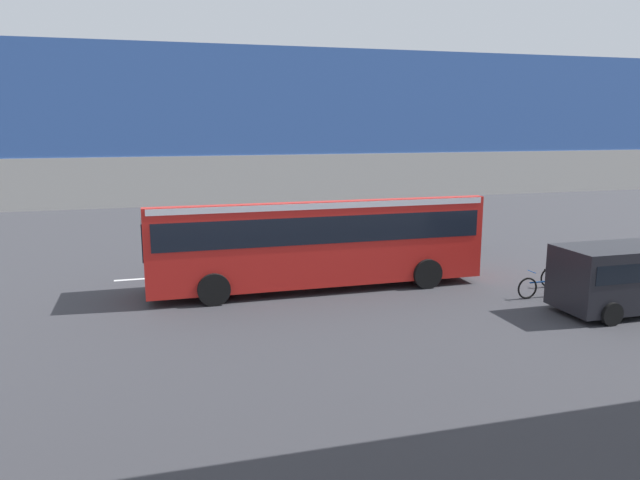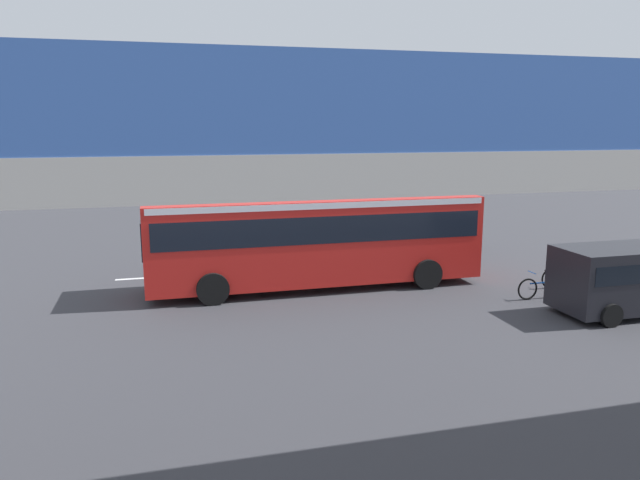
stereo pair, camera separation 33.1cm
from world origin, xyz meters
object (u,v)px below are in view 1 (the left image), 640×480
Objects in this scene: pedestrian at (469,230)px; traffic_sign at (251,220)px; parked_van at (634,273)px; bicycle_orange at (562,276)px; city_bus at (315,234)px; bicycle_blue at (541,287)px.

traffic_sign is at bearing 3.83° from pedestrian.
traffic_sign is at bearing -41.57° from parked_van.
city_bus is at bearing -15.77° from bicycle_orange.
bicycle_blue is (-6.79, 3.39, -1.51)m from city_bus.
city_bus is 4.12× the size of traffic_sign.
traffic_sign is (1.62, -3.67, 0.01)m from city_bus.
city_bus is 4.01m from traffic_sign.
bicycle_orange is at bearing 148.90° from traffic_sign.
bicycle_orange is 6.73m from pedestrian.
city_bus is at bearing 113.86° from traffic_sign.
parked_van is at bearing 138.43° from traffic_sign.
bicycle_orange is 0.63× the size of traffic_sign.
city_bus is 2.40× the size of parked_van.
pedestrian is 10.20m from traffic_sign.
traffic_sign is (10.18, -9.02, 0.71)m from parked_van.
traffic_sign is (10.13, 0.68, 1.00)m from pedestrian.
parked_van is 3.10m from bicycle_orange.
parked_van is 1.71× the size of traffic_sign.
traffic_sign reaches higher than bicycle_orange.
parked_van reaches higher than bicycle_orange.
city_bus is 7.73m from bicycle_blue.
traffic_sign reaches higher than pedestrian.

